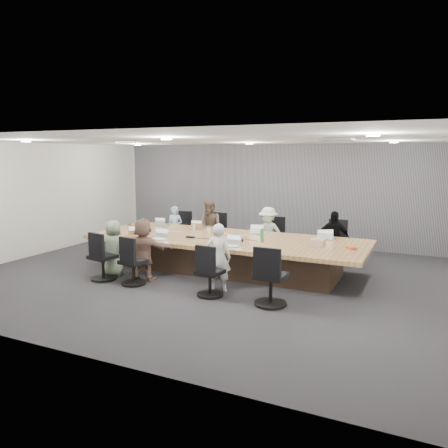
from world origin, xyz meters
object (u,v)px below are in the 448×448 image
at_px(laptop_5, 159,239).
at_px(snack_packet, 351,248).
at_px(chair_0, 182,234).
at_px(chair_2, 273,241).
at_px(chair_1, 216,236).
at_px(bottle_clear, 194,228).
at_px(chair_3, 336,246).
at_px(stapler, 240,240).
at_px(laptop_0, 163,225).
at_px(laptop_6, 231,246).
at_px(chair_6, 210,276).
at_px(person_3, 333,239).
at_px(laptop_3, 328,238).
at_px(chair_7, 271,281).
at_px(chair_5, 133,266).
at_px(conference_table, 226,253).
at_px(person_5, 144,249).
at_px(laptop_1, 200,228).
at_px(canvas_bag, 317,243).
at_px(person_6, 218,257).
at_px(person_0, 175,228).
at_px(laptop_2, 260,233).
at_px(person_4, 114,248).
at_px(mug_brown, 130,226).
at_px(bottle_green_right, 262,235).
at_px(person_1, 210,227).
at_px(laptop_4, 130,236).
at_px(person_2, 268,234).
at_px(chair_4, 103,261).

height_order(laptop_5, snack_packet, snack_packet).
height_order(chair_0, chair_2, chair_2).
relative_size(chair_1, bottle_clear, 3.94).
height_order(chair_3, stapler, chair_3).
relative_size(laptop_0, laptop_6, 0.93).
bearing_deg(stapler, chair_1, 138.98).
xyz_separation_m(chair_6, person_3, (1.57, 3.05, 0.27)).
bearing_deg(laptop_3, chair_7, 68.71).
bearing_deg(chair_5, chair_7, 11.01).
distance_m(conference_table, person_5, 1.82).
relative_size(laptop_1, canvas_bag, 1.03).
relative_size(person_5, person_6, 0.99).
bearing_deg(chair_3, person_5, 44.12).
bearing_deg(person_0, laptop_2, -17.73).
xyz_separation_m(chair_0, person_4, (0.17, -3.05, 0.22)).
height_order(person_4, canvas_bag, person_4).
bearing_deg(mug_brown, chair_5, -51.46).
height_order(conference_table, chair_6, conference_table).
height_order(chair_0, chair_3, chair_3).
relative_size(chair_3, bottle_green_right, 3.13).
height_order(conference_table, person_3, person_3).
bearing_deg(chair_6, chair_2, 96.15).
relative_size(chair_5, laptop_0, 2.58).
bearing_deg(person_4, chair_1, -114.51).
bearing_deg(snack_packet, person_3, 113.49).
bearing_deg(person_1, chair_2, 21.13).
distance_m(laptop_2, stapler, 1.08).
height_order(person_4, laptop_4, person_4).
bearing_deg(person_5, chair_7, 163.47).
xyz_separation_m(person_0, person_6, (2.60, -2.70, 0.05)).
height_order(person_0, laptop_6, person_0).
distance_m(chair_0, person_0, 0.41).
relative_size(person_0, canvas_bag, 4.20).
xyz_separation_m(chair_1, person_0, (-1.05, -0.35, 0.19)).
bearing_deg(laptop_5, person_1, 91.86).
distance_m(person_1, laptop_6, 2.65).
bearing_deg(conference_table, snack_packet, -1.17).
height_order(laptop_6, canvas_bag, canvas_bag).
xyz_separation_m(chair_1, person_1, (0.00, -0.35, 0.30)).
height_order(laptop_1, stapler, stapler).
relative_size(chair_1, chair_6, 1.07).
bearing_deg(chair_5, snack_packet, 34.14).
relative_size(chair_2, person_4, 0.65).
height_order(laptop_5, mug_brown, mug_brown).
bearing_deg(person_3, chair_0, 166.09).
relative_size(laptop_4, person_6, 0.25).
xyz_separation_m(laptop_6, mug_brown, (-3.04, 0.82, 0.05)).
height_order(person_2, person_6, person_6).
relative_size(chair_4, laptop_1, 2.77).
height_order(person_4, person_5, person_5).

